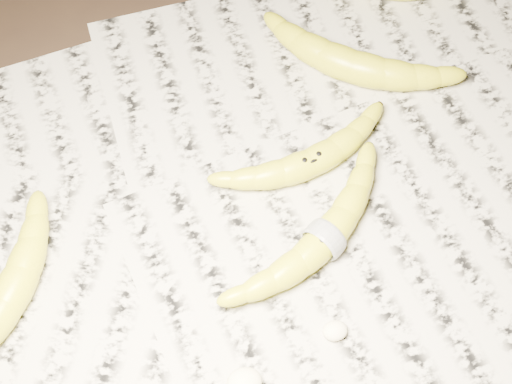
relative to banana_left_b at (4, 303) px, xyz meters
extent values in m
plane|color=black|center=(0.27, 0.01, -0.03)|extent=(3.00, 3.00, 0.00)
cube|color=#A7A18F|center=(0.25, 0.04, -0.02)|extent=(0.90, 0.70, 0.01)
torus|color=white|center=(0.33, 0.00, 0.00)|extent=(0.03, 0.04, 0.05)
ellipsoid|color=beige|center=(0.22, -0.13, -0.01)|extent=(0.03, 0.03, 0.02)
ellipsoid|color=beige|center=(0.32, -0.10, -0.01)|extent=(0.03, 0.02, 0.01)
camera|label=1|loc=(0.19, -0.29, 0.67)|focal=50.00mm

